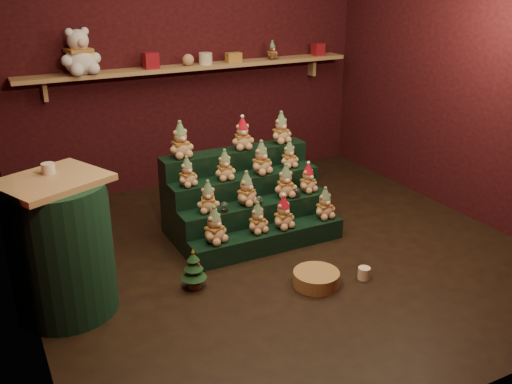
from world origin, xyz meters
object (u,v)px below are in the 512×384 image
mini_christmas_tree (194,269)px  brown_bear (272,50)px  snow_globe_a (225,207)px  mug_left (307,277)px  snow_globe_c (297,192)px  wicker_basket (316,278)px  mug_right (364,273)px  riser_tier_front (268,240)px  white_bear (78,45)px  side_table (61,247)px  snow_globe_b (259,200)px

mini_christmas_tree → brown_bear: (1.78, 2.05, 1.26)m
snow_globe_a → mug_left: bearing=-67.5°
snow_globe_c → wicker_basket: 0.97m
snow_globe_c → mug_right: snow_globe_c is taller
snow_globe_c → riser_tier_front: bearing=-156.7°
riser_tier_front → mug_left: bearing=-90.4°
mug_right → white_bear: white_bear is taller
side_table → snow_globe_b: bearing=-13.5°
riser_tier_front → mini_christmas_tree: bearing=-159.5°
mini_christmas_tree → mug_left: 0.87m
white_bear → snow_globe_c: bearing=-58.3°
snow_globe_a → mini_christmas_tree: bearing=-135.5°
snow_globe_b → mug_left: size_ratio=0.79×
snow_globe_b → mini_christmas_tree: snow_globe_b is taller
mini_christmas_tree → mug_left: (0.79, -0.33, -0.11)m
mug_right → wicker_basket: size_ratio=0.27×
riser_tier_front → white_bear: size_ratio=2.59×
mug_left → brown_bear: 2.92m
snow_globe_a → white_bear: white_bear is taller
snow_globe_b → riser_tier_front: bearing=-87.7°
mini_christmas_tree → brown_bear: brown_bear is taller
snow_globe_c → side_table: side_table is taller
snow_globe_b → wicker_basket: bearing=-86.4°
side_table → white_bear: bearing=48.1°
mug_left → riser_tier_front: bearing=89.6°
mini_christmas_tree → wicker_basket: 0.94m
snow_globe_a → mini_christmas_tree: (-0.47, -0.46, -0.24)m
snow_globe_b → mug_right: snow_globe_b is taller
side_table → brown_bear: bearing=11.2°
snow_globe_a → white_bear: 2.12m
snow_globe_a → brown_bear: size_ratio=0.45×
snow_globe_b → white_bear: white_bear is taller
riser_tier_front → snow_globe_b: 0.35m
snow_globe_b → wicker_basket: snow_globe_b is taller
brown_bear → wicker_basket: bearing=-117.7°
snow_globe_b → white_bear: bearing=124.2°
mug_right → white_bear: bearing=121.0°
wicker_basket → white_bear: size_ratio=0.66×
mug_left → brown_bear: (0.99, 2.38, 1.37)m
side_table → mug_left: (1.69, -0.47, -0.44)m
riser_tier_front → snow_globe_a: 0.48m
mini_christmas_tree → white_bear: bearing=98.1°
brown_bear → side_table: bearing=-151.3°
snow_globe_b → mini_christmas_tree: 0.95m
side_table → mini_christmas_tree: size_ratio=3.03×
brown_bear → snow_globe_a: bearing=-136.3°
mug_right → brown_bear: brown_bear is taller
snow_globe_c → snow_globe_a: bearing=180.0°
snow_globe_b → wicker_basket: 0.92m
snow_globe_a → snow_globe_c: size_ratio=0.99×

